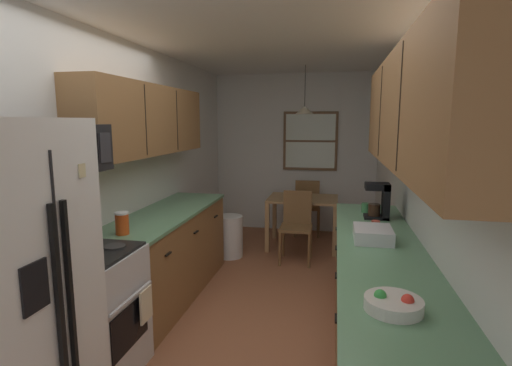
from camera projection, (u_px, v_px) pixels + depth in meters
name	position (u px, v px, depth m)	size (l,w,h in m)	color
ground_plane	(266.00, 297.00, 4.01)	(12.00, 12.00, 0.00)	#995B3D
wall_left	(140.00, 171.00, 4.08)	(0.10, 9.00, 2.55)	silver
wall_right	(412.00, 179.00, 3.55)	(0.10, 9.00, 2.55)	silver
wall_back	(295.00, 153.00, 6.38)	(4.40, 0.10, 2.55)	silver
ceiling_slab	(267.00, 35.00, 3.61)	(4.40, 9.00, 0.08)	white
refrigerator	(1.00, 302.00, 1.93)	(0.72, 0.72, 1.81)	white
stove_range	(88.00, 315.00, 2.69)	(0.66, 0.66, 1.10)	silver
microwave_over_range	(60.00, 149.00, 2.54)	(0.39, 0.61, 0.32)	black
counter_left	(168.00, 254.00, 3.99)	(0.64, 2.01, 0.90)	olive
upper_cabinets_left	(147.00, 120.00, 3.75)	(0.33, 2.09, 0.66)	olive
counter_right	(380.00, 312.00, 2.77)	(0.64, 3.17, 0.90)	olive
upper_cabinets_right	(415.00, 110.00, 2.47)	(0.33, 2.85, 0.73)	olive
dining_table	(303.00, 206.00, 5.54)	(0.97, 0.72, 0.72)	#A87F51
dining_chair_near	(297.00, 223.00, 5.02)	(0.40, 0.40, 0.90)	brown
dining_chair_far	(307.00, 205.00, 6.11)	(0.43, 0.43, 0.90)	brown
pendant_light	(305.00, 110.00, 5.33)	(0.25, 0.25, 0.65)	black
back_window	(310.00, 141.00, 6.23)	(0.86, 0.05, 0.93)	brown
trash_bin	(230.00, 236.00, 5.20)	(0.35, 0.35, 0.55)	white
storage_canister	(122.00, 223.00, 3.10)	(0.11, 0.11, 0.18)	#D84C19
dish_towel	(146.00, 305.00, 2.78)	(0.02, 0.16, 0.24)	beige
coffee_maker	(380.00, 200.00, 3.60)	(0.22, 0.18, 0.33)	black
mug_by_coffeemaker	(376.00, 226.00, 3.19)	(0.11, 0.07, 0.09)	#BF3F33
mug_spare	(366.00, 208.00, 3.87)	(0.12, 0.08, 0.09)	#3F7F4C
fruit_bowl	(393.00, 303.00, 1.86)	(0.28, 0.28, 0.09)	silver
dish_rack	(373.00, 234.00, 2.94)	(0.28, 0.34, 0.10)	silver
table_serving_bowl	(295.00, 196.00, 5.51)	(0.18, 0.18, 0.06)	#E0D14C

